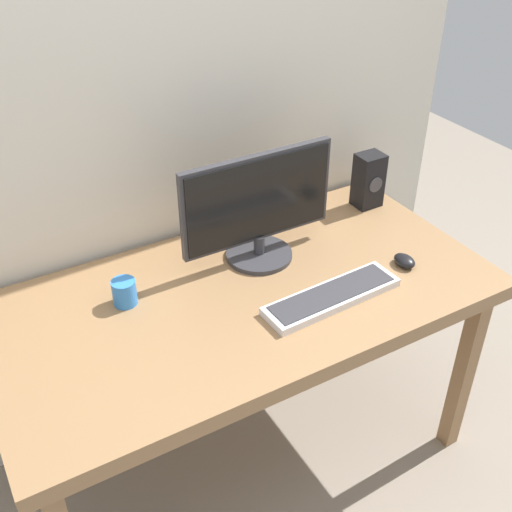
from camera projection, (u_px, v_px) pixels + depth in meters
The scene contains 8 objects.
ground_plane at pixel (247, 455), 2.37m from camera, with size 6.00×6.00×0.00m, color gray.
wall_back at pixel (170, 17), 1.83m from camera, with size 2.19×0.04×3.00m, color silver.
desk at pixel (245, 310), 1.97m from camera, with size 1.55×0.79×0.78m.
monitor at pixel (258, 207), 1.99m from camera, with size 0.53×0.22×0.36m.
keyboard_primary at pixel (332, 296), 1.89m from camera, with size 0.45×0.14×0.03m.
mouse at pixel (404, 261), 2.04m from camera, with size 0.06×0.08×0.03m, color black.
speaker_right at pixel (368, 180), 2.32m from camera, with size 0.10×0.09×0.21m.
coffee_mug at pixel (124, 292), 1.86m from camera, with size 0.07×0.07×0.08m, color #337FD8.
Camera 1 is at (-0.73, -1.34, 1.96)m, focal length 44.14 mm.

